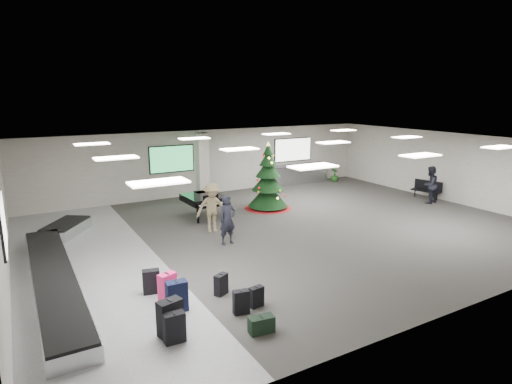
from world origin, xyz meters
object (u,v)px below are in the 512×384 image
pink_suitcase (167,287)px  traveler_bench (430,185)px  service_counter (296,174)px  potted_plant_right (335,175)px  bench (427,188)px  potted_plant_left (266,184)px  baggage_carousel (57,267)px  grand_piano (204,199)px  traveler_b (212,208)px  traveler_a (228,220)px  christmas_tree (268,186)px

pink_suitcase → traveler_bench: (13.53, 3.18, 0.52)m
service_counter → potted_plant_right: service_counter is taller
bench → potted_plant_left: size_ratio=1.65×
baggage_carousel → potted_plant_left: (10.38, 5.80, 0.22)m
service_counter → grand_piano: bearing=-153.0°
traveler_b → traveler_bench: 10.45m
baggage_carousel → service_counter: service_counter is taller
grand_piano → traveler_b: (-0.49, -1.85, 0.15)m
bench → traveler_b: traveler_b is taller
traveler_a → traveler_bench: bearing=-3.9°
bench → christmas_tree: bearing=148.8°
baggage_carousel → bench: 16.46m
service_counter → bench: service_counter is taller
baggage_carousel → christmas_tree: christmas_tree is taller
service_counter → potted_plant_left: 2.63m
bench → traveler_b: bearing=162.9°
grand_piano → service_counter: bearing=25.1°
service_counter → traveler_a: size_ratio=2.42×
christmas_tree → potted_plant_left: 3.17m
traveler_a → bench: bearing=-0.6°
service_counter → bench: 6.91m
service_counter → traveler_bench: bearing=-66.3°
baggage_carousel → potted_plant_right: size_ratio=12.75×
bench → traveler_bench: 1.04m
christmas_tree → traveler_b: (-3.48, -1.79, -0.11)m
christmas_tree → grand_piano: christmas_tree is taller
service_counter → traveler_bench: traveler_bench is taller
service_counter → pink_suitcase: bearing=-137.5°
bench → potted_plant_left: (-6.05, 4.97, -0.05)m
grand_piano → pink_suitcase: bearing=-122.3°
bench → potted_plant_right: 5.52m
baggage_carousel → christmas_tree: size_ratio=3.28×
traveler_a → pink_suitcase: bearing=-142.3°
christmas_tree → potted_plant_left: bearing=59.9°
service_counter → christmas_tree: 5.44m
potted_plant_left → potted_plant_right: 4.84m
service_counter → potted_plant_right: bearing=-12.5°
pink_suitcase → traveler_bench: size_ratio=0.40×
traveler_bench → bench: bearing=-145.0°
service_counter → grand_piano: service_counter is taller
christmas_tree → potted_plant_right: size_ratio=3.89×
grand_piano → bench: bearing=-14.3°
baggage_carousel → potted_plant_right: 16.42m
christmas_tree → traveler_bench: (6.91, -2.94, -0.15)m
potted_plant_left → service_counter: bearing=20.7°
baggage_carousel → pink_suitcase: (2.20, -3.01, 0.13)m
grand_piano → traveler_a: 3.35m
pink_suitcase → traveler_a: bearing=22.8°
pink_suitcase → traveler_a: 4.22m
traveler_a → traveler_bench: traveler_bench is taller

